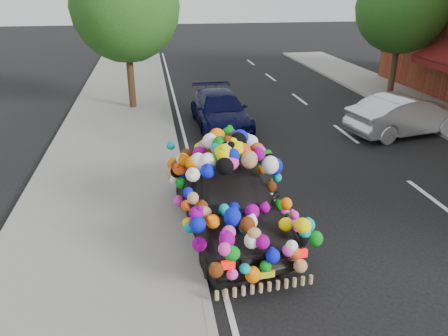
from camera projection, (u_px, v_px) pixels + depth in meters
name	position (u px, v px, depth m)	size (l,w,h in m)	color
ground	(290.00, 210.00, 10.18)	(100.00, 100.00, 0.00)	black
sidewalk	(100.00, 223.00, 9.50)	(4.00, 60.00, 0.12)	gray
kerb	(190.00, 215.00, 9.80)	(0.15, 60.00, 0.13)	gray
lane_markings	(431.00, 198.00, 10.73)	(6.00, 50.00, 0.01)	silver
tree_near_sidewalk	(125.00, 7.00, 16.64)	(4.20, 4.20, 6.13)	#332114
tree_far_b	(403.00, 7.00, 18.95)	(4.00, 4.00, 5.90)	#332114
plush_art_car	(229.00, 182.00, 8.92)	(2.58, 4.89, 2.19)	black
navy_sedan	(220.00, 111.00, 15.70)	(1.77, 4.36, 1.26)	black
silver_hatchback	(407.00, 115.00, 14.96)	(1.46, 4.18, 1.38)	silver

